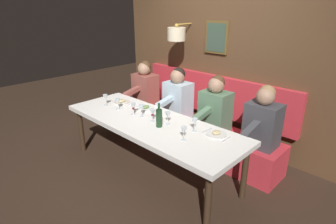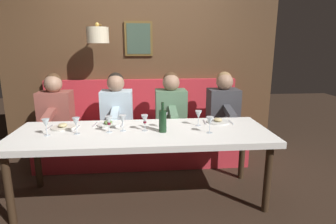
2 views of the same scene
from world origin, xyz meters
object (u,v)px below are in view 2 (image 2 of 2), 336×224
Objects in this scene: wine_glass_5 at (123,120)px; wine_glass_6 at (76,122)px; wine_glass_4 at (164,117)px; dining_table at (142,137)px; diner_near at (171,105)px; diner_middle at (117,106)px; wine_glass_2 at (46,124)px; diner_far at (55,107)px; wine_glass_7 at (198,115)px; diner_nearest at (223,104)px; wine_bottle at (163,121)px; wine_glass_0 at (109,121)px; wine_glass_3 at (145,120)px; wine_glass_1 at (210,121)px.

wine_glass_5 and wine_glass_6 have the same top height.
dining_table is at bearing 110.19° from wine_glass_4.
wine_glass_4 is at bearing 169.51° from diner_near.
diner_middle reaches higher than wine_glass_2.
diner_far is 1.85m from wine_glass_7.
diner_middle is at bearing 51.43° from wine_glass_7.
diner_nearest is 0.70m from diner_near.
diner_middle is at bearing 8.96° from wine_glass_5.
diner_far is at bearing 90.00° from diner_middle.
wine_bottle is (0.01, -1.11, -0.00)m from wine_glass_2.
wine_glass_2 is 1.00× the size of wine_glass_6.
diner_nearest is 4.82× the size of wine_glass_6.
wine_bottle is at bearing 168.50° from wine_glass_4.
diner_nearest is at bearing -57.71° from wine_glass_0.
dining_table is 15.62× the size of wine_glass_4.
diner_near is 0.94m from wine_bottle.
diner_nearest is 1.00× the size of diner_far.
wine_glass_3 is at bearing -92.59° from wine_glass_5.
diner_middle is at bearing -31.73° from wine_glass_2.
diner_far is 0.96m from wine_glass_2.
diner_far reaches higher than wine_glass_3.
diner_far is (0.00, 0.77, 0.00)m from diner_middle.
diner_near reaches higher than wine_glass_3.
dining_table is 3.24× the size of diner_nearest.
diner_nearest reaches higher than wine_glass_1.
wine_glass_1 is at bearing -93.69° from wine_glass_6.
wine_glass_3 is at bearing -127.67° from diner_far.
diner_nearest is 1.00× the size of diner_near.
wine_glass_2 is 0.72m from wine_glass_5.
diner_middle is 4.82× the size of wine_glass_2.
diner_middle is (0.00, 1.41, 0.00)m from diner_nearest.
wine_glass_1 is 1.00× the size of wine_glass_3.
wine_glass_2 is at bearing -168.65° from diner_far.
wine_glass_2 and wine_glass_4 have the same top height.
diner_nearest and diner_near have the same top height.
wine_glass_5 is at bearing 80.34° from wine_bottle.
wine_glass_2 is 1.52m from wine_glass_7.
diner_middle is 1.07m from wine_bottle.
wine_glass_5 is (0.03, -0.13, 0.00)m from wine_glass_0.
diner_near is at bearing -53.86° from wine_glass_2.
dining_table is 0.69m from wine_glass_1.
wine_bottle is at bearing 136.47° from diner_nearest.
wine_glass_4 is (-0.80, 0.85, 0.04)m from diner_nearest.
diner_nearest is 1.36m from wine_glass_3.
wine_glass_5 is (-0.86, 0.57, 0.04)m from diner_near.
dining_table is 15.62× the size of wine_glass_5.
diner_near is at bearing -10.63° from wine_bottle.
wine_glass_2 is 0.55× the size of wine_bottle.
diner_far reaches higher than wine_glass_1.
wine_glass_0 is at bearing 86.18° from wine_bottle.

